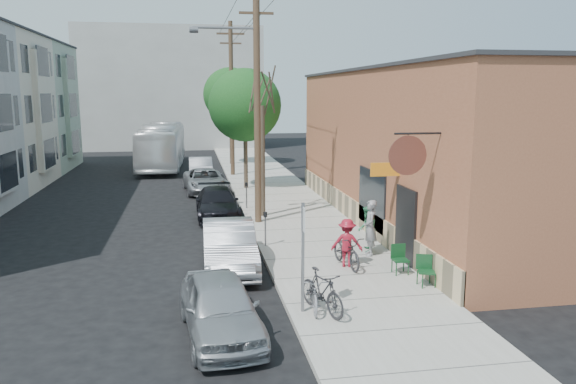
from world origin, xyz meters
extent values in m
plane|color=black|center=(0.00, 0.00, 0.00)|extent=(120.00, 120.00, 0.00)
cube|color=#AAA79D|center=(4.25, 11.00, 0.07)|extent=(4.50, 58.00, 0.15)
cube|color=#9A5739|center=(9.00, 5.00, 3.25)|extent=(5.00, 20.00, 6.50)
cube|color=#2B2B2D|center=(9.00, 5.00, 6.55)|extent=(5.20, 20.20, 0.12)
cube|color=#D6B685|center=(6.48, 5.00, 0.55)|extent=(0.10, 20.00, 1.10)
cube|color=black|center=(6.47, -1.00, 1.30)|extent=(0.10, 1.60, 2.60)
cube|color=black|center=(6.47, 2.50, 1.60)|extent=(0.08, 3.00, 2.20)
cylinder|color=brown|center=(5.55, -3.20, 3.90)|extent=(1.10, 0.06, 1.10)
cube|color=orange|center=(6.00, -0.20, 3.10)|extent=(1.00, 0.08, 0.45)
cube|color=beige|center=(-9.25, 18.00, 4.50)|extent=(1.10, 3.20, 7.00)
cube|color=#94A38A|center=(-12.00, 26.00, 4.50)|extent=(6.00, 8.00, 9.00)
cube|color=#94A38A|center=(-9.25, 26.00, 4.50)|extent=(1.10, 3.20, 7.00)
cube|color=#A9A9A4|center=(-2.00, 42.00, 6.00)|extent=(18.00, 8.00, 12.00)
cube|color=slate|center=(2.35, -4.57, 1.55)|extent=(0.07, 0.07, 2.80)
cube|color=silver|center=(2.35, -4.57, 2.55)|extent=(0.02, 0.45, 0.60)
cylinder|color=slate|center=(2.25, 1.72, 0.70)|extent=(0.06, 0.06, 1.10)
cylinder|color=black|center=(2.25, 1.72, 1.30)|extent=(0.14, 0.14, 0.18)
cylinder|color=slate|center=(2.25, 8.50, 0.70)|extent=(0.06, 0.06, 1.10)
cylinder|color=black|center=(2.25, 8.50, 1.30)|extent=(0.14, 0.14, 0.18)
cylinder|color=#503A28|center=(2.45, 5.56, 5.15)|extent=(0.28, 0.28, 10.00)
cube|color=#503A28|center=(2.45, 5.56, 8.75)|extent=(1.40, 0.10, 0.10)
cylinder|color=slate|center=(-0.05, 5.56, 8.05)|extent=(0.35, 0.24, 0.24)
cylinder|color=#503A28|center=(2.45, 19.80, 5.15)|extent=(0.28, 0.28, 10.00)
cube|color=#503A28|center=(2.45, 19.80, 9.35)|extent=(1.80, 0.12, 0.12)
cube|color=#503A28|center=(2.45, 19.80, 8.75)|extent=(1.40, 0.10, 0.10)
cylinder|color=#44392C|center=(2.80, 6.76, 2.60)|extent=(0.24, 0.24, 4.90)
cylinder|color=#44392C|center=(2.80, 14.36, 2.39)|extent=(0.24, 0.24, 4.47)
sphere|color=#1D531F|center=(2.80, 14.36, 4.90)|extent=(4.14, 4.14, 4.14)
cylinder|color=#44392C|center=(2.80, 25.81, 2.64)|extent=(0.24, 0.24, 4.99)
sphere|color=#1D531F|center=(2.80, 25.81, 5.45)|extent=(4.11, 4.11, 4.11)
imported|color=gray|center=(5.58, -0.06, 1.10)|extent=(0.56, 0.75, 1.90)
imported|color=#338054|center=(5.62, 0.39, 0.95)|extent=(0.81, 0.92, 1.60)
imported|color=maroon|center=(4.47, -1.14, 0.92)|extent=(1.12, 0.85, 1.54)
imported|color=black|center=(4.47, -1.14, 0.66)|extent=(0.93, 2.02, 1.02)
imported|color=black|center=(2.81, -4.72, 0.70)|extent=(1.14, 1.89, 1.10)
imported|color=gray|center=(2.67, -4.44, 0.59)|extent=(0.78, 1.73, 0.88)
imported|color=#A4A7AC|center=(0.25, -5.33, 0.70)|extent=(2.05, 4.24, 1.40)
imported|color=#AEAFB6|center=(0.80, -0.32, 0.76)|extent=(1.67, 4.66, 1.53)
imported|color=black|center=(0.80, 7.32, 0.67)|extent=(1.92, 4.61, 1.33)
imported|color=#97999E|center=(0.45, 14.01, 0.67)|extent=(2.61, 4.96, 1.33)
imported|color=#94959B|center=(0.30, 19.09, 0.70)|extent=(1.52, 4.28, 1.41)
imported|color=white|center=(-2.42, 25.33, 1.65)|extent=(3.19, 11.95, 3.30)
camera|label=1|loc=(-0.32, -17.74, 5.60)|focal=35.00mm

